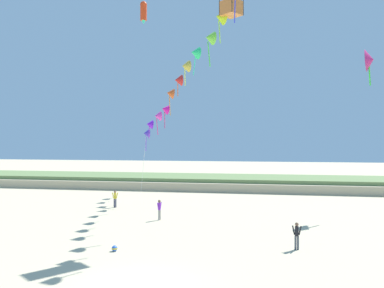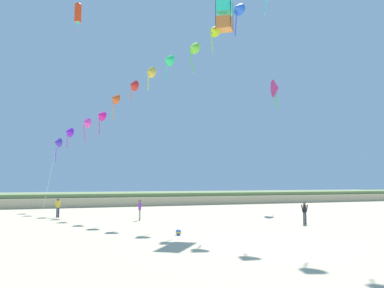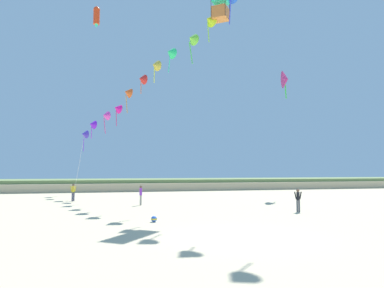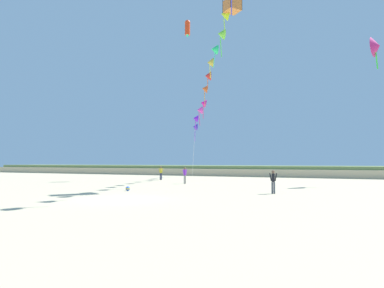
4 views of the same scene
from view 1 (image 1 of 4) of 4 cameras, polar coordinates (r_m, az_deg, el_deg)
name	(u,v)px [view 1 (image 1 of 4)]	position (r m, az deg, el deg)	size (l,w,h in m)	color
ground_plane	(137,286)	(20.43, -7.71, -19.10)	(240.00, 240.00, 0.00)	beige
dune_ridge	(226,182)	(59.99, 4.74, -5.35)	(120.00, 12.03, 1.69)	#BFAE8B
person_near_left	(297,234)	(26.91, 14.49, -12.12)	(0.60, 0.23, 1.72)	#474C56
person_near_right	(115,198)	(42.90, -10.75, -7.41)	(0.60, 0.29, 1.75)	#282D4C
person_mid_center	(159,208)	(35.62, -4.60, -9.00)	(0.30, 0.60, 1.75)	gray
kite_banner_string	(209,35)	(34.61, 2.38, 15.10)	(22.91, 35.85, 24.14)	#4A36C5
large_kite_low_lead	(144,12)	(48.35, -6.82, 17.98)	(0.98, 0.98, 2.55)	red
large_kite_mid_trail	(370,60)	(43.67, 23.66, 10.73)	(1.47, 2.35, 3.59)	#C9266F
beach_ball	(115,248)	(26.38, -10.81, -14.19)	(0.36, 0.36, 0.36)	blue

